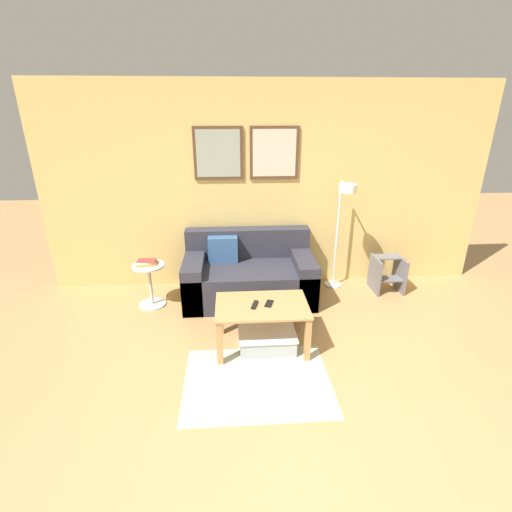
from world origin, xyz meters
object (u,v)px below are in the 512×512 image
side_table (150,281)px  book_stack (147,262)px  storage_bin (267,339)px  step_stool (387,273)px  remote_control (255,305)px  coffee_table (262,313)px  couch (249,275)px  cell_phone (269,304)px  floor_lamp (343,214)px

side_table → book_stack: bearing=131.5°
storage_bin → book_stack: bearing=143.7°
side_table → step_stool: side_table is taller
side_table → remote_control: side_table is taller
coffee_table → storage_bin: 0.29m
storage_bin → couch: bearing=96.7°
couch → step_stool: 1.80m
coffee_table → step_stool: bearing=32.9°
book_stack → remote_control: book_stack is taller
coffee_table → book_stack: (-1.27, 0.94, 0.17)m
side_table → book_stack: book_stack is taller
book_stack → remote_control: size_ratio=1.66×
book_stack → cell_phone: bearing=-34.8°
floor_lamp → step_stool: (0.65, -0.02, -0.79)m
floor_lamp → book_stack: size_ratio=5.67×
couch → step_stool: size_ratio=3.49×
couch → floor_lamp: floor_lamp is taller
book_stack → step_stool: 3.02m
storage_bin → book_stack: book_stack is taller
cell_phone → couch: bearing=115.9°
couch → coffee_table: size_ratio=1.76×
storage_bin → book_stack: (-1.32, 0.97, 0.45)m
side_table → couch: bearing=6.5°
couch → book_stack: 1.23m
coffee_table → side_table: (-1.25, 0.92, -0.06)m
cell_phone → coffee_table: bearing=-153.7°
step_stool → floor_lamp: bearing=178.4°
storage_bin → side_table: side_table is taller
floor_lamp → side_table: (-2.32, -0.21, -0.71)m
couch → storage_bin: couch is taller
couch → step_stool: couch is taller
coffee_table → storage_bin: size_ratio=1.59×
storage_bin → step_stool: (1.67, 1.14, 0.15)m
coffee_table → storage_bin: (0.05, -0.03, -0.28)m
cell_phone → step_stool: size_ratio=0.31×
book_stack → cell_phone: book_stack is taller
side_table → book_stack: size_ratio=2.11×
book_stack → couch: bearing=5.3°
cell_phone → step_stool: (1.65, 1.10, -0.23)m
coffee_table → storage_bin: bearing=-28.7°
couch → remote_control: (0.01, -1.07, 0.19)m
floor_lamp → remote_control: (-1.14, -1.14, -0.55)m
coffee_table → side_table: bearing=143.7°
floor_lamp → step_stool: size_ratio=3.14×
remote_control → cell_phone: size_ratio=1.07×
coffee_table → couch: bearing=94.1°
couch → cell_phone: size_ratio=11.21×
cell_phone → floor_lamp: bearing=66.2°
storage_bin → step_stool: step_stool is taller
coffee_table → book_stack: bearing=143.4°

